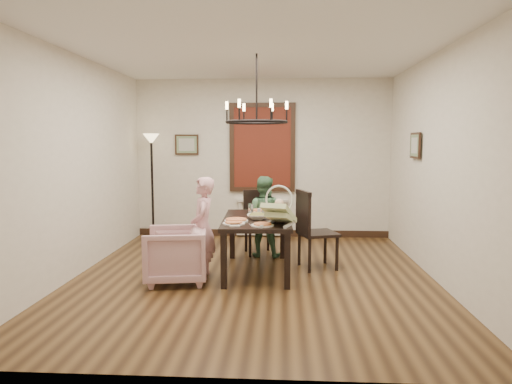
# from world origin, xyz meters

# --- Properties ---
(room_shell) EXTENTS (4.51, 5.00, 2.81)m
(room_shell) POSITION_xyz_m (0.00, 0.37, 1.40)
(room_shell) COLOR brown
(room_shell) RESTS_ON ground
(dining_table) EXTENTS (0.92, 1.55, 0.71)m
(dining_table) POSITION_xyz_m (0.03, 0.23, 0.63)
(dining_table) COLOR black
(dining_table) RESTS_ON room_shell
(chair_far) EXTENTS (0.52, 0.52, 0.97)m
(chair_far) POSITION_xyz_m (0.01, 1.20, 0.49)
(chair_far) COLOR black
(chair_far) RESTS_ON room_shell
(chair_right) EXTENTS (0.60, 0.60, 1.07)m
(chair_right) POSITION_xyz_m (0.84, 0.46, 0.54)
(chair_right) COLOR black
(chair_right) RESTS_ON room_shell
(armchair) EXTENTS (0.84, 0.82, 0.67)m
(armchair) POSITION_xyz_m (-0.93, -0.25, 0.34)
(armchair) COLOR #C999A6
(armchair) RESTS_ON room_shell
(elderly_woman) EXTENTS (0.29, 0.41, 1.05)m
(elderly_woman) POSITION_xyz_m (-0.63, -0.07, 0.53)
(elderly_woman) COLOR #D4969C
(elderly_woman) RESTS_ON room_shell
(seated_man) EXTENTS (0.53, 0.45, 0.99)m
(seated_man) POSITION_xyz_m (0.07, 1.07, 0.50)
(seated_man) COLOR #477751
(seated_man) RESTS_ON room_shell
(baby_bouncer) EXTENTS (0.51, 0.59, 0.33)m
(baby_bouncer) POSITION_xyz_m (0.32, -0.25, 0.88)
(baby_bouncer) COLOR #C3D693
(baby_bouncer) RESTS_ON dining_table
(salad_bowl) EXTENTS (0.32, 0.32, 0.08)m
(salad_bowl) POSITION_xyz_m (0.04, 0.14, 0.75)
(salad_bowl) COLOR white
(salad_bowl) RESTS_ON dining_table
(pizza_platter) EXTENTS (0.29, 0.29, 0.04)m
(pizza_platter) POSITION_xyz_m (-0.21, -0.05, 0.73)
(pizza_platter) COLOR tan
(pizza_platter) RESTS_ON dining_table
(drinking_glass) EXTENTS (0.07, 0.07, 0.14)m
(drinking_glass) POSITION_xyz_m (0.12, 0.27, 0.78)
(drinking_glass) COLOR silver
(drinking_glass) RESTS_ON dining_table
(window_blinds) EXTENTS (1.00, 0.03, 1.40)m
(window_blinds) POSITION_xyz_m (0.00, 2.46, 1.60)
(window_blinds) COLOR #5A1C12
(window_blinds) RESTS_ON room_shell
(radiator) EXTENTS (0.92, 0.12, 0.62)m
(radiator) POSITION_xyz_m (0.00, 2.48, 0.35)
(radiator) COLOR silver
(radiator) RESTS_ON room_shell
(picture_back) EXTENTS (0.42, 0.03, 0.36)m
(picture_back) POSITION_xyz_m (-1.35, 2.47, 1.65)
(picture_back) COLOR black
(picture_back) RESTS_ON room_shell
(picture_right) EXTENTS (0.03, 0.42, 0.36)m
(picture_right) POSITION_xyz_m (2.21, 0.90, 1.65)
(picture_right) COLOR black
(picture_right) RESTS_ON room_shell
(floor_lamp) EXTENTS (0.30, 0.30, 1.80)m
(floor_lamp) POSITION_xyz_m (-1.90, 2.15, 0.90)
(floor_lamp) COLOR black
(floor_lamp) RESTS_ON room_shell
(chandelier) EXTENTS (0.80, 0.80, 0.04)m
(chandelier) POSITION_xyz_m (0.03, 0.23, 1.95)
(chandelier) COLOR black
(chandelier) RESTS_ON room_shell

